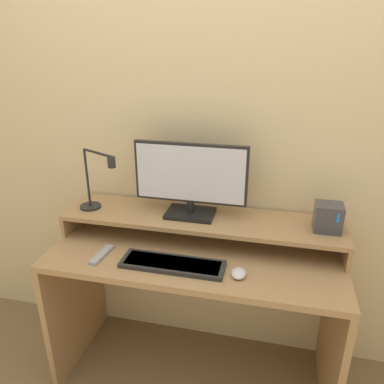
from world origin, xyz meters
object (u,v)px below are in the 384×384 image
(monitor, at_px, (190,179))
(mouse, at_px, (239,273))
(keyboard, at_px, (173,264))
(remote_control, at_px, (101,255))
(desk_lamp, at_px, (95,186))
(router_dock, at_px, (328,217))

(monitor, distance_m, mouse, 0.49)
(keyboard, xyz_separation_m, remote_control, (-0.33, 0.00, -0.00))
(remote_control, bearing_deg, desk_lamp, 117.34)
(monitor, xyz_separation_m, remote_control, (-0.35, -0.27, -0.30))
(desk_lamp, distance_m, router_dock, 1.09)
(router_dock, height_order, mouse, router_dock)
(keyboard, bearing_deg, monitor, 86.77)
(keyboard, bearing_deg, remote_control, 179.77)
(monitor, bearing_deg, keyboard, -93.23)
(router_dock, xyz_separation_m, mouse, (-0.36, -0.27, -0.17))
(mouse, distance_m, remote_control, 0.62)
(monitor, height_order, desk_lamp, monitor)
(monitor, height_order, mouse, monitor)
(keyboard, height_order, remote_control, keyboard)
(router_dock, distance_m, remote_control, 1.03)
(keyboard, relative_size, mouse, 5.53)
(monitor, height_order, keyboard, monitor)
(monitor, xyz_separation_m, desk_lamp, (-0.46, -0.06, -0.06))
(desk_lamp, relative_size, keyboard, 0.69)
(monitor, bearing_deg, desk_lamp, -172.90)
(remote_control, bearing_deg, mouse, -1.08)
(router_dock, bearing_deg, remote_control, -165.29)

